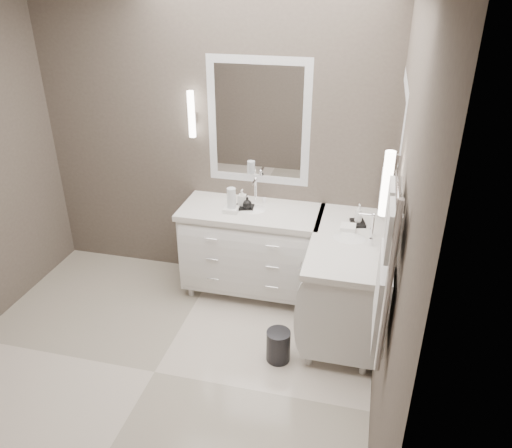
% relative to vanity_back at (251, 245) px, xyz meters
% --- Properties ---
extents(floor, '(3.20, 3.00, 0.01)m').
position_rel_vanity_back_xyz_m(floor, '(-0.45, -1.23, -0.49)').
color(floor, beige).
rests_on(floor, ground).
extents(wall_back, '(3.20, 0.01, 2.70)m').
position_rel_vanity_back_xyz_m(wall_back, '(-0.45, 0.28, 0.86)').
color(wall_back, '#544A43').
rests_on(wall_back, floor).
extents(wall_right, '(0.01, 3.00, 2.70)m').
position_rel_vanity_back_xyz_m(wall_right, '(1.15, -1.23, 0.86)').
color(wall_right, '#544A43').
rests_on(wall_right, floor).
extents(vanity_back, '(1.24, 0.59, 0.97)m').
position_rel_vanity_back_xyz_m(vanity_back, '(0.00, 0.00, 0.00)').
color(vanity_back, white).
rests_on(vanity_back, floor).
extents(vanity_right, '(0.59, 1.24, 0.97)m').
position_rel_vanity_back_xyz_m(vanity_right, '(0.88, -0.33, 0.00)').
color(vanity_right, white).
rests_on(vanity_right, floor).
extents(mirror_back, '(0.90, 0.02, 1.10)m').
position_rel_vanity_back_xyz_m(mirror_back, '(-0.00, 0.26, 1.06)').
color(mirror_back, white).
rests_on(mirror_back, wall_back).
extents(mirror_right, '(0.02, 0.90, 1.10)m').
position_rel_vanity_back_xyz_m(mirror_right, '(1.14, -0.43, 1.06)').
color(mirror_right, white).
rests_on(mirror_right, wall_right).
extents(sconce_back, '(0.06, 0.06, 0.40)m').
position_rel_vanity_back_xyz_m(sconce_back, '(-0.58, 0.20, 1.11)').
color(sconce_back, white).
rests_on(sconce_back, wall_back).
extents(sconce_right, '(0.06, 0.06, 0.40)m').
position_rel_vanity_back_xyz_m(sconce_right, '(1.08, -1.01, 1.11)').
color(sconce_right, white).
rests_on(sconce_right, wall_right).
extents(towel_bar_corner, '(0.03, 0.22, 0.30)m').
position_rel_vanity_back_xyz_m(towel_bar_corner, '(1.09, 0.13, 0.63)').
color(towel_bar_corner, white).
rests_on(towel_bar_corner, wall_right).
extents(towel_ladder, '(0.06, 0.58, 0.90)m').
position_rel_vanity_back_xyz_m(towel_ladder, '(1.10, -1.63, 0.91)').
color(towel_ladder, white).
rests_on(towel_ladder, wall_right).
extents(waste_bin, '(0.25, 0.25, 0.26)m').
position_rel_vanity_back_xyz_m(waste_bin, '(0.43, -0.86, -0.35)').
color(waste_bin, black).
rests_on(waste_bin, floor).
extents(amenity_tray_back, '(0.17, 0.14, 0.02)m').
position_rel_vanity_back_xyz_m(amenity_tray_back, '(-0.06, -0.00, 0.38)').
color(amenity_tray_back, black).
rests_on(amenity_tray_back, vanity_back).
extents(amenity_tray_right, '(0.15, 0.17, 0.02)m').
position_rel_vanity_back_xyz_m(amenity_tray_right, '(0.92, -0.07, 0.38)').
color(amenity_tray_right, black).
rests_on(amenity_tray_right, vanity_right).
extents(water_bottle, '(0.09, 0.09, 0.22)m').
position_rel_vanity_back_xyz_m(water_bottle, '(-0.15, -0.09, 0.47)').
color(water_bottle, silver).
rests_on(water_bottle, vanity_back).
extents(soap_bottle_a, '(0.07, 0.07, 0.14)m').
position_rel_vanity_back_xyz_m(soap_bottle_a, '(-0.09, 0.02, 0.46)').
color(soap_bottle_a, white).
rests_on(soap_bottle_a, amenity_tray_back).
extents(soap_bottle_b, '(0.10, 0.10, 0.10)m').
position_rel_vanity_back_xyz_m(soap_bottle_b, '(-0.03, -0.03, 0.44)').
color(soap_bottle_b, black).
rests_on(soap_bottle_b, amenity_tray_back).
extents(soap_bottle_c, '(0.07, 0.07, 0.16)m').
position_rel_vanity_back_xyz_m(soap_bottle_c, '(0.92, -0.07, 0.47)').
color(soap_bottle_c, white).
rests_on(soap_bottle_c, amenity_tray_right).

